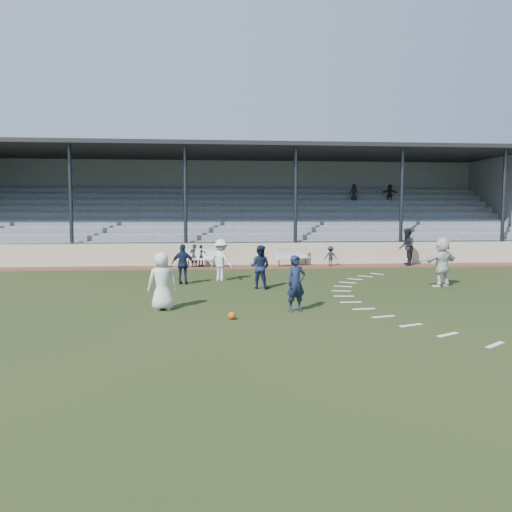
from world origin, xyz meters
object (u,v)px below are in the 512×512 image
Objects in this scene: bench_right at (292,255)px; football at (232,316)px; player_white_lead at (162,281)px; player_navy_lead at (296,283)px; official at (407,247)px; bench_left at (205,256)px; trash_bin at (159,261)px.

football is at bearing -129.69° from bench_right.
player_navy_lead is (3.92, -0.58, -0.04)m from player_white_lead.
official is (11.93, 11.08, 0.16)m from player_white_lead.
official is (6.17, -0.35, 0.44)m from bench_right.
player_white_lead is (-1.11, -11.25, 0.28)m from bench_left.
bench_right is 12.15m from player_navy_lead.
football is at bearing -75.64° from trash_bin.
official reaches higher than trash_bin.
player_white_lead is at bearing -92.46° from bench_left.
bench_right reaches higher than football.
bench_right is 7.02m from trash_bin.
bench_left is at bearing 82.60° from player_navy_lead.
bench_right is at bearing 5.39° from bench_left.
trash_bin is 13.19m from official.
official is at bearing -149.78° from player_white_lead.
official reaches higher than football.
bench_right reaches higher than trash_bin.
official is (13.18, -0.10, 0.64)m from trash_bin.
bench_right is at bearing 2.01° from trash_bin.
player_navy_lead is at bearing -17.89° from official.
trash_bin is 0.37× the size of official.
player_navy_lead reaches higher than football.
player_navy_lead is at bearing -122.21° from bench_right.
football is (0.89, -12.75, -0.48)m from bench_left.
player_navy_lead is at bearing 158.94° from player_white_lead.
player_white_lead reaches higher than football.
player_white_lead is at bearing -140.23° from bench_right.
player_white_lead reaches higher than bench_right.
football is 0.11× the size of official.
bench_right is (4.65, 0.18, 0.00)m from bench_left.
player_white_lead reaches higher than trash_bin.
football is 0.13× the size of player_navy_lead.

